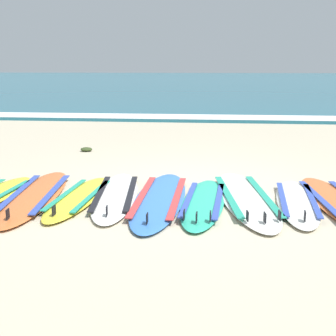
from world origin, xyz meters
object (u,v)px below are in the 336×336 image
surfboard_6 (245,197)px  surfboard_7 (297,202)px  surfboard_3 (116,195)px  surfboard_5 (203,202)px  surfboard_1 (35,195)px  surfboard_4 (160,198)px  surfboard_2 (79,197)px

surfboard_6 → surfboard_7: (0.64, -0.12, -0.00)m
surfboard_6 → surfboard_7: same height
surfboard_3 → surfboard_5: same height
surfboard_1 → surfboard_6: same height
surfboard_4 → surfboard_2: bearing=-177.5°
surfboard_2 → surfboard_4: same height
surfboard_4 → surfboard_6: bearing=7.7°
surfboard_2 → surfboard_3: size_ratio=0.88×
surfboard_1 → surfboard_4: (1.68, 0.02, -0.00)m
surfboard_3 → surfboard_6: (1.73, 0.05, 0.00)m
surfboard_4 → surfboard_6: (1.12, 0.15, 0.00)m
surfboard_1 → surfboard_5: bearing=-2.0°
surfboard_5 → surfboard_7: bearing=6.3°
surfboard_4 → surfboard_7: 1.77m
surfboard_5 → surfboard_6: same height
surfboard_1 → surfboard_2: 0.61m
surfboard_3 → surfboard_1: bearing=-173.9°
surfboard_2 → surfboard_3: (0.46, 0.14, -0.00)m
surfboard_3 → surfboard_6: size_ratio=0.88×
surfboard_3 → surfboard_4: same height
surfboard_1 → surfboard_7: same height
surfboard_3 → surfboard_4: 0.61m
surfboard_4 → surfboard_1: bearing=-179.4°
surfboard_5 → surfboard_7: same height
surfboard_1 → surfboard_6: (2.80, 0.17, 0.00)m
surfboard_1 → surfboard_2: bearing=-2.7°
surfboard_2 → surfboard_3: same height
surfboard_3 → surfboard_4: (0.61, -0.10, -0.00)m
surfboard_2 → surfboard_5: bearing=-1.7°
surfboard_4 → surfboard_6: size_ratio=0.97×
surfboard_6 → surfboard_1: bearing=-176.5°
surfboard_2 → surfboard_1: bearing=177.3°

